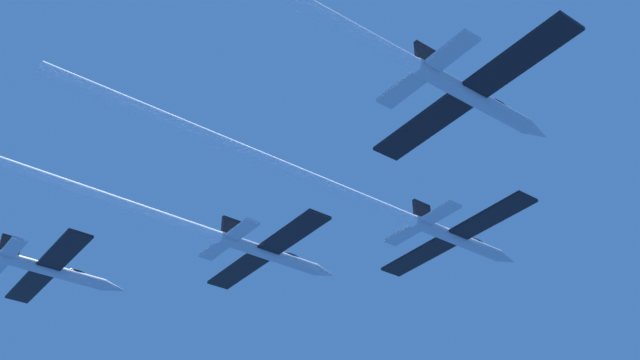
% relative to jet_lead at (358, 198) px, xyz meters
% --- Properties ---
extents(jet_lead, '(18.39, 48.75, 3.05)m').
position_rel_jet_lead_xyz_m(jet_lead, '(0.00, 0.00, 0.00)').
color(jet_lead, '#B2BAC6').
extents(jet_left_wing, '(18.39, 45.19, 3.05)m').
position_rel_jet_lead_xyz_m(jet_left_wing, '(-13.02, -11.42, -0.17)').
color(jet_left_wing, '#B2BAC6').
extents(jet_right_wing, '(18.39, 45.26, 3.05)m').
position_rel_jet_lead_xyz_m(jet_right_wing, '(15.84, -12.85, -0.18)').
color(jet_right_wing, '#B2BAC6').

